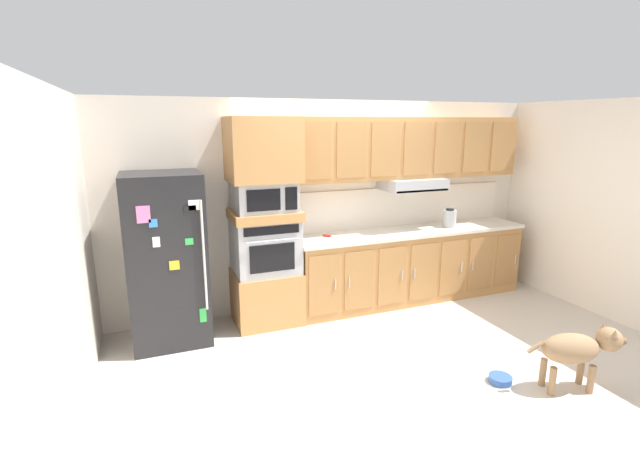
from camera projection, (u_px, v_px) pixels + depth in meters
ground_plane at (373, 334)px, 4.91m from camera, size 9.60×9.60×0.00m
back_kitchen_wall at (334, 204)px, 5.63m from camera, size 6.20×0.12×2.50m
side_panel_left at (68, 249)px, 3.64m from camera, size 0.12×7.10×2.50m
side_panel_right at (576, 204)px, 5.62m from camera, size 0.12×7.10×2.50m
refrigerator at (167, 259)px, 4.61m from camera, size 0.76×0.73×1.76m
oven_base_cabinet at (267, 296)px, 5.18m from camera, size 0.74×0.62×0.60m
built_in_oven at (265, 246)px, 5.04m from camera, size 0.70×0.62×0.60m
appliance_mid_shelf at (264, 215)px, 4.96m from camera, size 0.74×0.62×0.10m
microwave at (264, 196)px, 4.91m from camera, size 0.64×0.54×0.32m
appliance_upper_cabinet at (262, 149)px, 4.80m from camera, size 0.74×0.62×0.68m
lower_cabinet_run at (410, 266)px, 5.81m from camera, size 3.05×0.63×0.88m
countertop_slab at (411, 231)px, 5.71m from camera, size 3.09×0.64×0.04m
backsplash_panel at (400, 206)px, 5.91m from camera, size 3.09×0.02×0.50m
upper_cabinet_with_hood at (410, 150)px, 5.59m from camera, size 3.05×0.48×0.88m
screwdriver at (327, 235)px, 5.35m from camera, size 0.17×0.17×0.03m
electric_kettle at (450, 218)px, 5.82m from camera, size 0.17×0.17×0.24m
dog at (578, 348)px, 3.82m from camera, size 0.86×0.39×0.57m
dog_food_bowl at (500, 379)px, 3.99m from camera, size 0.20×0.20×0.06m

